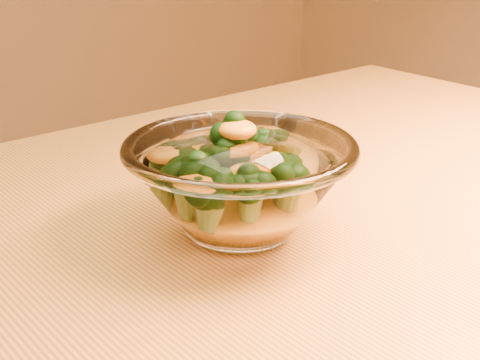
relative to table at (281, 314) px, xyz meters
name	(u,v)px	position (x,y,z in m)	size (l,w,h in m)	color
table	(281,314)	(0.00, 0.00, 0.00)	(1.20, 0.80, 0.75)	gold
glass_bowl	(240,185)	(-0.04, 0.01, 0.15)	(0.21, 0.21, 0.09)	white
cheese_sauce	(240,205)	(-0.04, 0.01, 0.13)	(0.10, 0.10, 0.03)	orange
broccoli_heap	(226,171)	(-0.05, 0.02, 0.16)	(0.15, 0.12, 0.08)	black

